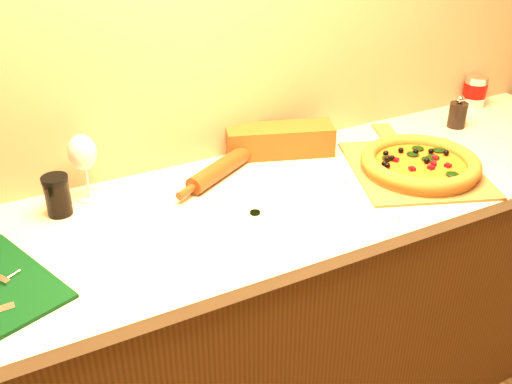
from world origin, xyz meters
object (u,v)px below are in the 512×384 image
pizza_peel (413,167)px  coffee_canister (475,91)px  rolling_pin (221,169)px  dark_jar (58,195)px  pepper_grinder (458,114)px  wine_glass (83,154)px  pizza (420,163)px

pizza_peel → coffee_canister: bearing=49.7°
rolling_pin → dark_jar: bearing=179.4°
pepper_grinder → wine_glass: (-1.36, 0.10, 0.09)m
pizza_peel → coffee_canister: 0.69m
rolling_pin → dark_jar: (-0.49, 0.01, 0.03)m
pepper_grinder → wine_glass: wine_glass is taller
wine_glass → dark_jar: 0.14m
pepper_grinder → dark_jar: (-1.45, 0.05, 0.01)m
coffee_canister → wine_glass: wine_glass is taller
wine_glass → pizza_peel: bearing=-16.5°
pizza → pepper_grinder: bearing=30.7°
coffee_canister → dark_jar: size_ratio=1.07×
pizza_peel → dark_jar: dark_jar is taller
pizza → rolling_pin: bearing=154.7°
coffee_canister → wine_glass: bearing=-178.7°
coffee_canister → rolling_pin: bearing=-175.6°
pepper_grinder → wine_glass: 1.36m
pizza → wine_glass: bearing=161.4°
pizza_peel → dark_jar: size_ratio=5.47×
coffee_canister → dark_jar: 1.68m
dark_jar → rolling_pin: bearing=-0.6°
coffee_canister → dark_jar: coffee_canister is taller
pizza_peel → pizza: pizza is taller
pizza → dark_jar: size_ratio=3.19×
rolling_pin → wine_glass: size_ratio=1.85×
rolling_pin → coffee_canister: coffee_canister is taller
pizza → coffee_canister: coffee_canister is taller
pizza_peel → pepper_grinder: 0.43m
rolling_pin → wine_glass: bearing=171.9°
rolling_pin → coffee_canister: bearing=4.4°
pizza → coffee_canister: 0.71m
pepper_grinder → dark_jar: bearing=178.2°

